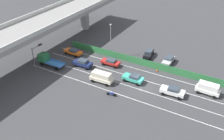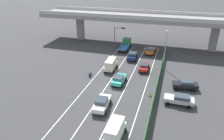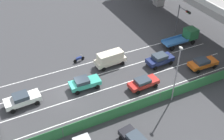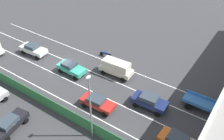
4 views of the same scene
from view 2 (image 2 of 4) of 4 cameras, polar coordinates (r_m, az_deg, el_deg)
The scene contains 21 objects.
ground_plane at distance 37.46m, azimuth 0.74°, elevation -5.12°, with size 300.00×300.00×0.00m, color #38383A.
lane_line_left_edge at distance 41.73m, azimuth -4.64°, elevation -1.90°, with size 0.14×42.74×0.01m, color silver.
lane_line_mid_left at distance 40.72m, azimuth -0.21°, elevation -2.52°, with size 0.14×42.74×0.01m, color silver.
lane_line_mid_right at distance 39.97m, azimuth 4.41°, elevation -3.15°, with size 0.14×42.74×0.01m, color silver.
lane_line_right_edge at distance 39.50m, azimuth 9.18°, elevation -3.78°, with size 0.14×42.74×0.01m, color silver.
elevated_overpass at distance 59.80m, azimuth 8.14°, elevation 13.35°, with size 57.72×9.63×8.76m.
green_fence at distance 38.97m, azimuth 12.13°, elevation -3.08°, with size 0.10×38.84×1.66m.
car_sedan_white at distance 32.10m, azimuth -2.75°, elevation -8.77°, with size 2.27×4.58×1.70m.
car_sedan_navy at distance 49.90m, azimuth 5.43°, elevation 3.83°, with size 2.20×4.33×1.74m.
car_van_white at distance 26.72m, azimuth 0.71°, elevation -15.79°, with size 2.13×4.45×2.23m.
car_van_cream at distance 44.30m, azimuth -0.37°, elevation 1.60°, with size 2.24×4.83×2.22m.
car_sedan_red at distance 44.72m, azimuth 8.56°, elevation 0.98°, with size 2.12×4.36×1.49m.
car_taxi_teal at distance 38.84m, azimuth 1.84°, elevation -2.47°, with size 2.14×4.28×1.63m.
car_taxi_orange at distance 54.35m, azimuth 10.25°, elevation 5.19°, with size 2.21×4.56×1.52m.
flatbed_truck_blue at distance 57.25m, azimuth 3.75°, elevation 7.00°, with size 2.24×6.29×2.52m.
motorcycle at distance 42.17m, azimuth -5.87°, elevation -0.97°, with size 0.63×1.93×0.93m.
parked_wagon_silver at distance 34.56m, azimuth 17.55°, elevation -7.42°, with size 4.47×2.06×1.61m.
parked_sedan_dark at distance 39.18m, azimuth 18.97°, elevation -3.66°, with size 4.46×2.41×1.60m.
traffic_light at distance 57.47m, azimuth 1.63°, elevation 9.83°, with size 2.93×0.40×5.58m.
street_lamp at distance 44.99m, azimuth 14.06°, elevation 6.14°, with size 0.60×0.36×8.17m.
traffic_cone at distance 35.77m, azimuth 10.14°, elevation -6.46°, with size 0.47×0.47×0.73m.
Camera 2 is at (8.97, -31.26, 18.58)m, focal length 34.32 mm.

